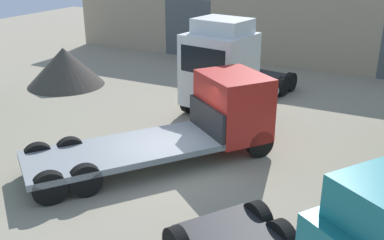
{
  "coord_description": "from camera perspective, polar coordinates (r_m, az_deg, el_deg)",
  "views": [
    {
      "loc": [
        6.73,
        -11.42,
        6.76
      ],
      "look_at": [
        0.75,
        0.32,
        1.6
      ],
      "focal_mm": 42.0,
      "sensor_mm": 36.0,
      "label": 1
    }
  ],
  "objects": [
    {
      "name": "gravel_pile",
      "position": [
        23.85,
        -15.87,
        6.53
      ],
      "size": [
        3.9,
        3.9,
        1.95
      ],
      "color": "#423D38",
      "rests_on": "ground_plane"
    },
    {
      "name": "warehouse_building",
      "position": [
        30.62,
        14.45,
        13.14
      ],
      "size": [
        30.28,
        8.87,
        5.4
      ],
      "color": "tan",
      "rests_on": "ground_plane"
    },
    {
      "name": "tractor_unit_white",
      "position": [
        19.1,
        4.29,
        6.52
      ],
      "size": [
        3.54,
        6.75,
        4.0
      ],
      "rotation": [
        0.0,
        0.0,
        -1.74
      ],
      "color": "silver",
      "rests_on": "ground_plane"
    },
    {
      "name": "flatbed_truck_red",
      "position": [
        15.11,
        1.23,
        0.12
      ],
      "size": [
        6.77,
        7.83,
        2.69
      ],
      "rotation": [
        0.0,
        0.0,
        0.92
      ],
      "color": "red",
      "rests_on": "ground_plane"
    },
    {
      "name": "ground_plane",
      "position": [
        14.88,
        -3.15,
        -5.67
      ],
      "size": [
        60.0,
        60.0,
        0.0
      ],
      "primitive_type": "plane",
      "color": "gray"
    }
  ]
}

